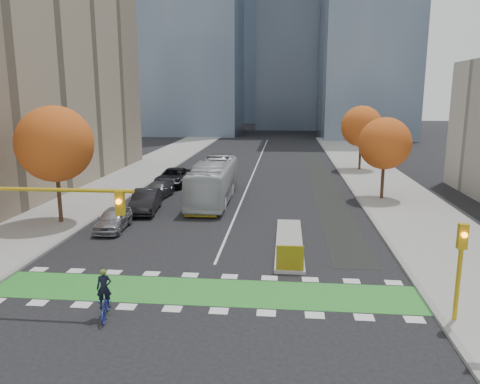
% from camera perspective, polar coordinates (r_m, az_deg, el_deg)
% --- Properties ---
extents(ground, '(300.00, 300.00, 0.00)m').
position_cam_1_polar(ground, '(20.83, -5.25, -13.65)').
color(ground, black).
rests_on(ground, ground).
extents(sidewalk_west, '(7.00, 120.00, 0.15)m').
position_cam_1_polar(sidewalk_west, '(43.03, -18.05, -0.65)').
color(sidewalk_west, gray).
rests_on(sidewalk_west, ground).
extents(sidewalk_east, '(7.00, 120.00, 0.15)m').
position_cam_1_polar(sidewalk_east, '(40.66, 19.45, -1.45)').
color(sidewalk_east, gray).
rests_on(sidewalk_east, ground).
extents(curb_west, '(0.30, 120.00, 0.16)m').
position_cam_1_polar(curb_west, '(41.76, -13.65, -0.77)').
color(curb_west, gray).
rests_on(curb_west, ground).
extents(curb_east, '(0.30, 120.00, 0.16)m').
position_cam_1_polar(curb_east, '(39.96, 14.57, -1.38)').
color(curb_east, gray).
rests_on(curb_east, ground).
extents(bike_crossing, '(20.00, 3.00, 0.01)m').
position_cam_1_polar(bike_crossing, '(22.16, -4.51, -11.98)').
color(bike_crossing, '#2C872D').
rests_on(bike_crossing, ground).
extents(centre_line, '(0.15, 70.00, 0.01)m').
position_cam_1_polar(centre_line, '(59.24, 1.99, 3.15)').
color(centre_line, silver).
rests_on(centre_line, ground).
extents(bike_lane_paint, '(2.50, 50.00, 0.01)m').
position_cam_1_polar(bike_lane_paint, '(49.41, 9.95, 1.23)').
color(bike_lane_paint, black).
rests_on(bike_lane_paint, ground).
extents(median_island, '(1.60, 10.00, 0.16)m').
position_cam_1_polar(median_island, '(28.84, 6.02, -6.13)').
color(median_island, gray).
rests_on(median_island, ground).
extents(hazard_board, '(1.40, 0.12, 1.30)m').
position_cam_1_polar(hazard_board, '(24.07, 6.12, -8.01)').
color(hazard_board, yellow).
rests_on(hazard_board, median_island).
extents(tree_west, '(5.20, 5.20, 8.22)m').
position_cam_1_polar(tree_west, '(34.40, -21.63, 5.46)').
color(tree_west, '#332114').
rests_on(tree_west, ground).
extents(tree_east_near, '(4.40, 4.40, 7.08)m').
position_cam_1_polar(tree_east_near, '(41.50, 17.24, 5.66)').
color(tree_east_near, '#332114').
rests_on(tree_east_near, ground).
extents(tree_east_far, '(4.80, 4.80, 7.65)m').
position_cam_1_polar(tree_east_far, '(57.25, 14.60, 7.75)').
color(tree_east_far, '#332114').
rests_on(tree_east_far, ground).
extents(traffic_signal_west, '(8.53, 0.56, 5.20)m').
position_cam_1_polar(traffic_signal_west, '(21.92, -26.56, -2.38)').
color(traffic_signal_west, '#BF9914').
rests_on(traffic_signal_west, ground).
extents(traffic_signal_east, '(0.35, 0.43, 4.10)m').
position_cam_1_polar(traffic_signal_east, '(20.18, 25.29, -7.26)').
color(traffic_signal_east, '#BF9914').
rests_on(traffic_signal_east, ground).
extents(cyclist, '(1.07, 1.94, 2.12)m').
position_cam_1_polar(cyclist, '(20.20, -16.14, -12.71)').
color(cyclist, navy).
rests_on(cyclist, ground).
extents(bus, '(3.01, 12.37, 3.44)m').
position_cam_1_polar(bus, '(39.67, -3.26, 1.32)').
color(bus, silver).
rests_on(bus, ground).
extents(parked_car_a, '(2.02, 4.48, 1.50)m').
position_cam_1_polar(parked_car_a, '(32.51, -15.17, -3.19)').
color(parked_car_a, '#9E9DA2').
rests_on(parked_car_a, ground).
extents(parked_car_b, '(2.41, 5.39, 1.72)m').
position_cam_1_polar(parked_car_b, '(36.84, -11.42, -1.08)').
color(parked_car_b, black).
rests_on(parked_car_b, ground).
extents(parked_car_c, '(2.38, 4.88, 1.37)m').
position_cam_1_polar(parked_car_c, '(41.68, -10.00, 0.22)').
color(parked_car_c, '#505156').
rests_on(parked_car_c, ground).
extents(parked_car_d, '(2.94, 6.18, 1.70)m').
position_cam_1_polar(parked_car_d, '(47.09, -8.12, 1.82)').
color(parked_car_d, black).
rests_on(parked_car_d, ground).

